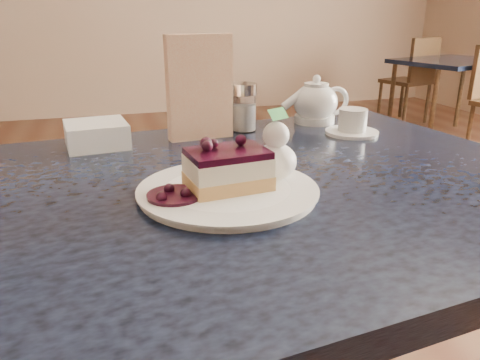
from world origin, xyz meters
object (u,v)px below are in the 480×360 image
object	(u,v)px
tea_set	(322,107)
bg_table_far_right	(443,129)
main_table	(217,228)
cheesecake_slice	(228,169)
dessert_plate	(228,191)

from	to	relation	value
tea_set	bg_table_far_right	xyz separation A→B (m)	(2.46, 2.40, -0.80)
main_table	cheesecake_slice	distance (m)	0.14
cheesecake_slice	bg_table_far_right	world-z (taller)	cheesecake_slice
bg_table_far_right	dessert_plate	bearing A→B (deg)	-149.57
cheesecake_slice	tea_set	xyz separation A→B (m)	(0.37, 0.42, 0.00)
cheesecake_slice	tea_set	distance (m)	0.56
cheesecake_slice	bg_table_far_right	size ratio (longest dim) A/B	0.08
tea_set	bg_table_far_right	world-z (taller)	tea_set
dessert_plate	cheesecake_slice	size ratio (longest dim) A/B	2.08
main_table	bg_table_far_right	world-z (taller)	main_table
bg_table_far_right	cheesecake_slice	bearing A→B (deg)	-149.57
cheesecake_slice	bg_table_far_right	xyz separation A→B (m)	(2.83, 2.82, -0.79)
main_table	bg_table_far_right	xyz separation A→B (m)	(2.84, 2.76, -0.66)
main_table	cheesecake_slice	world-z (taller)	cheesecake_slice
tea_set	bg_table_far_right	distance (m)	3.53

